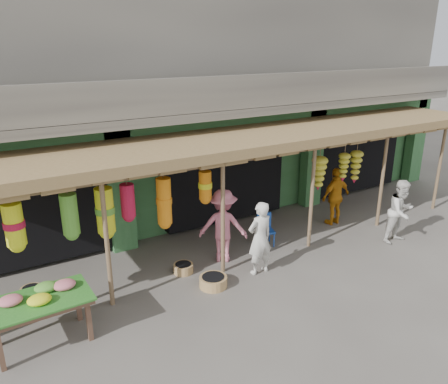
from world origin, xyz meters
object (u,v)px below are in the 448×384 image
flower_table (40,301)px  person_vendor (336,196)px  person_front (260,238)px  blue_chair (265,227)px  person_right (401,212)px  person_shopper (223,226)px

flower_table → person_vendor: 7.97m
person_front → person_vendor: (3.39, 1.17, -0.02)m
blue_chair → person_front: (-0.96, -1.12, 0.38)m
flower_table → person_right: (8.44, -0.47, 0.02)m
person_right → person_shopper: size_ratio=0.94×
person_right → flower_table: bearing=175.6°
person_right → person_shopper: 4.57m
flower_table → person_shopper: (4.11, 0.98, 0.07)m
blue_chair → person_vendor: person_vendor is taller
blue_chair → person_front: size_ratio=0.48×
blue_chair → person_vendor: size_ratio=0.49×
blue_chair → person_right: 3.43m
person_front → person_right: (3.96, -0.52, -0.01)m
person_right → person_vendor: bearing=107.2°
flower_table → person_front: (4.48, 0.05, 0.03)m
blue_chair → person_vendor: (2.43, 0.05, 0.36)m
person_vendor → person_shopper: size_ratio=0.94×
person_shopper → blue_chair: bearing=-136.4°
flower_table → person_shopper: bearing=11.6°
person_front → person_shopper: bearing=-70.0°
person_shopper → person_right: bearing=-163.1°
person_vendor → person_front: bearing=17.9°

